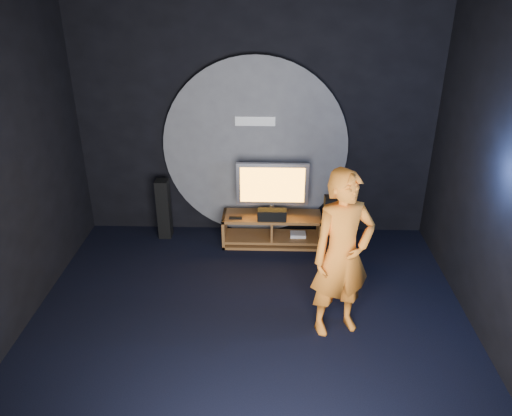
{
  "coord_description": "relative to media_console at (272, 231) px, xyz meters",
  "views": [
    {
      "loc": [
        0.21,
        -4.25,
        3.64
      ],
      "look_at": [
        0.05,
        1.05,
        1.05
      ],
      "focal_mm": 35.0,
      "sensor_mm": 36.0,
      "label": 1
    }
  ],
  "objects": [
    {
      "name": "tower_speaker_left",
      "position": [
        -1.58,
        0.16,
        0.25
      ],
      "size": [
        0.18,
        0.2,
        0.9
      ],
      "primitive_type": "cube",
      "color": "black",
      "rests_on": "ground"
    },
    {
      "name": "remote",
      "position": [
        -0.52,
        -0.12,
        0.27
      ],
      "size": [
        0.18,
        0.05,
        0.02
      ],
      "primitive_type": "cube",
      "color": "black",
      "rests_on": "media_console"
    },
    {
      "name": "center_speaker",
      "position": [
        -0.01,
        -0.13,
        0.33
      ],
      "size": [
        0.4,
        0.15,
        0.15
      ],
      "primitive_type": "cube",
      "color": "black",
      "rests_on": "media_console"
    },
    {
      "name": "floor",
      "position": [
        -0.25,
        -2.05,
        -0.19
      ],
      "size": [
        5.0,
        5.0,
        0.0
      ],
      "primitive_type": "plane",
      "color": "black",
      "rests_on": "ground"
    },
    {
      "name": "front_wall",
      "position": [
        -0.25,
        -4.55,
        1.56
      ],
      "size": [
        5.0,
        0.04,
        3.5
      ],
      "primitive_type": "cube",
      "color": "black",
      "rests_on": "ground"
    },
    {
      "name": "wall_disc_panel",
      "position": [
        -0.25,
        0.39,
        1.11
      ],
      "size": [
        2.6,
        0.11,
        2.6
      ],
      "color": "#515156",
      "rests_on": "ground"
    },
    {
      "name": "tv",
      "position": [
        -0.01,
        0.07,
        0.67
      ],
      "size": [
        1.0,
        0.22,
        0.76
      ],
      "color": "#AAAAB1",
      "rests_on": "media_console"
    },
    {
      "name": "back_wall",
      "position": [
        -0.25,
        0.45,
        1.56
      ],
      "size": [
        5.0,
        0.04,
        3.5
      ],
      "primitive_type": "cube",
      "color": "black",
      "rests_on": "ground"
    },
    {
      "name": "player",
      "position": [
        0.72,
        -1.85,
        0.74
      ],
      "size": [
        0.8,
        0.65,
        1.88
      ],
      "primitive_type": "imported",
      "rotation": [
        0.0,
        0.0,
        0.34
      ],
      "color": "orange",
      "rests_on": "ground"
    },
    {
      "name": "tower_speaker_right",
      "position": [
        0.77,
        -0.34,
        0.25
      ],
      "size": [
        0.18,
        0.2,
        0.9
      ],
      "primitive_type": "cube",
      "color": "black",
      "rests_on": "ground"
    },
    {
      "name": "subwoofer",
      "position": [
        0.92,
        0.03,
        -0.02
      ],
      "size": [
        0.32,
        0.32,
        0.36
      ],
      "primitive_type": "cube",
      "color": "black",
      "rests_on": "ground"
    },
    {
      "name": "media_console",
      "position": [
        0.0,
        0.0,
        0.0
      ],
      "size": [
        1.4,
        0.45,
        0.45
      ],
      "color": "#9A652F",
      "rests_on": "ground"
    }
  ]
}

